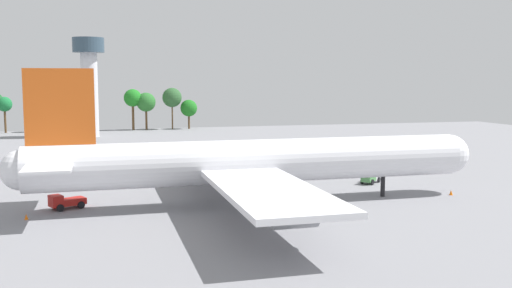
% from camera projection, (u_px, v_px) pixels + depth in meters
% --- Properties ---
extents(ground_plane, '(285.46, 285.46, 0.00)m').
position_uv_depth(ground_plane, '(256.00, 204.00, 86.42)').
color(ground_plane, gray).
extents(cargo_airplane, '(71.36, 65.25, 20.04)m').
position_uv_depth(cargo_airplane, '(254.00, 162.00, 85.63)').
color(cargo_airplane, silver).
rests_on(cargo_airplane, ground_plane).
extents(catering_truck, '(4.92, 4.69, 2.39)m').
position_uv_depth(catering_truck, '(371.00, 176.00, 103.83)').
color(catering_truck, silver).
rests_on(catering_truck, ground_plane).
extents(baggage_tug, '(5.39, 4.10, 2.16)m').
position_uv_depth(baggage_tug, '(65.00, 202.00, 82.74)').
color(baggage_tug, '#B21E19').
rests_on(baggage_tug, ground_plane).
extents(safety_cone_nose, '(0.58, 0.58, 0.83)m').
position_uv_depth(safety_cone_nose, '(451.00, 193.00, 92.85)').
color(safety_cone_nose, orange).
rests_on(safety_cone_nose, ground_plane).
extents(safety_cone_tail, '(0.53, 0.53, 0.75)m').
position_uv_depth(safety_cone_tail, '(26.00, 217.00, 76.48)').
color(safety_cone_tail, orange).
rests_on(safety_cone_tail, ground_plane).
extents(control_tower, '(10.08, 10.08, 32.22)m').
position_uv_depth(control_tower, '(89.00, 76.00, 187.33)').
color(control_tower, silver).
rests_on(control_tower, ground_plane).
extents(tree_line_backdrop, '(85.91, 7.32, 15.68)m').
position_uv_depth(tree_line_backdrop, '(98.00, 102.00, 210.55)').
color(tree_line_backdrop, '#51381E').
rests_on(tree_line_backdrop, ground_plane).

